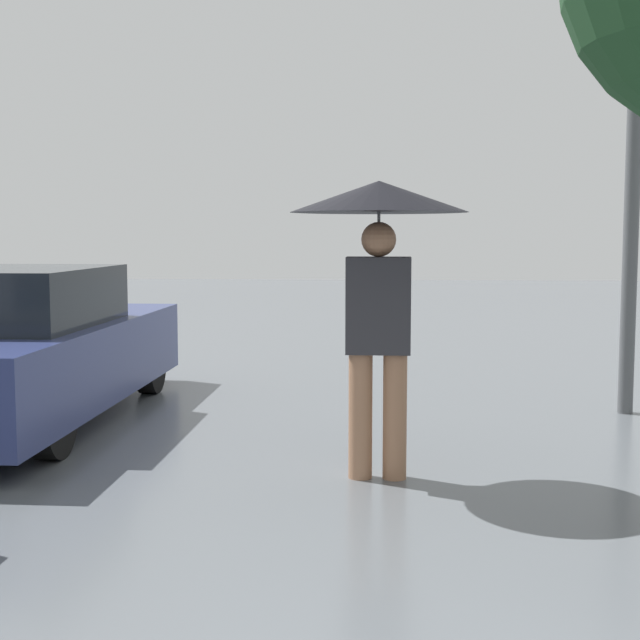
% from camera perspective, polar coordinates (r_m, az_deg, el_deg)
% --- Properties ---
extents(pedestrian, '(1.14, 1.14, 1.93)m').
position_cam_1_polar(pedestrian, '(5.73, 3.78, 5.14)').
color(pedestrian, '#9E7051').
rests_on(pedestrian, ground_plane).
extents(parked_car_farthest, '(1.82, 4.25, 1.31)m').
position_cam_1_polar(parked_car_farthest, '(8.04, -19.04, -1.79)').
color(parked_car_farthest, navy).
rests_on(parked_car_farthest, ground_plane).
extents(street_lamp, '(0.26, 0.26, 4.85)m').
position_cam_1_polar(street_lamp, '(8.38, 19.54, 13.15)').
color(street_lamp, '#515456').
rests_on(street_lamp, ground_plane).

